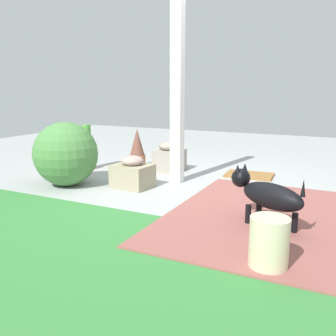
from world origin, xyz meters
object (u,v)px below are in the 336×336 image
(stone_planter_mid, at_px, (132,173))
(dog, at_px, (267,194))
(terracotta_pot_spiky, at_px, (137,149))
(ceramic_urn, at_px, (269,243))
(porch_pillar, at_px, (177,93))
(round_shrub, at_px, (66,154))
(terracotta_pot_tall, at_px, (88,153))
(doormat, at_px, (249,175))
(stone_planter_nearest, at_px, (170,157))

(stone_planter_mid, distance_m, dog, 1.88)
(terracotta_pot_spiky, height_order, ceramic_urn, terracotta_pot_spiky)
(porch_pillar, distance_m, stone_planter_mid, 1.15)
(round_shrub, relative_size, terracotta_pot_tall, 1.20)
(terracotta_pot_spiky, relative_size, dog, 0.81)
(porch_pillar, relative_size, stone_planter_mid, 4.65)
(stone_planter_mid, relative_size, dog, 0.67)
(terracotta_pot_tall, height_order, doormat, terracotta_pot_tall)
(porch_pillar, distance_m, stone_planter_nearest, 1.14)
(round_shrub, relative_size, doormat, 1.25)
(terracotta_pot_spiky, relative_size, doormat, 0.93)
(porch_pillar, height_order, stone_planter_mid, porch_pillar)
(porch_pillar, bearing_deg, doormat, -136.48)
(porch_pillar, distance_m, terracotta_pot_spiky, 1.42)
(stone_planter_nearest, bearing_deg, porch_pillar, 124.48)
(porch_pillar, bearing_deg, dog, 140.70)
(stone_planter_mid, relative_size, terracotta_pot_tall, 0.73)
(porch_pillar, bearing_deg, stone_planter_mid, 52.23)
(round_shrub, bearing_deg, ceramic_urn, 157.71)
(round_shrub, bearing_deg, stone_planter_mid, -160.44)
(porch_pillar, relative_size, terracotta_pot_spiky, 3.86)
(stone_planter_nearest, relative_size, stone_planter_mid, 0.91)
(terracotta_pot_spiky, bearing_deg, dog, 143.48)
(stone_planter_mid, xyz_separation_m, terracotta_pot_spiky, (0.59, -1.09, 0.11))
(stone_planter_nearest, relative_size, doormat, 0.70)
(stone_planter_mid, bearing_deg, porch_pillar, -127.77)
(round_shrub, relative_size, dog, 1.10)
(terracotta_pot_spiky, bearing_deg, round_shrub, 81.43)
(stone_planter_nearest, distance_m, round_shrub, 1.55)
(doormat, bearing_deg, stone_planter_mid, 46.71)
(stone_planter_mid, height_order, doormat, stone_planter_mid)
(terracotta_pot_spiky, bearing_deg, doormat, -175.81)
(stone_planter_nearest, distance_m, stone_planter_mid, 1.03)
(stone_planter_mid, xyz_separation_m, terracotta_pot_tall, (1.18, -0.63, 0.07))
(stone_planter_nearest, bearing_deg, round_shrub, 58.78)
(stone_planter_nearest, height_order, terracotta_pot_tall, terracotta_pot_tall)
(stone_planter_nearest, bearing_deg, stone_planter_mid, 89.80)
(terracotta_pot_tall, bearing_deg, ceramic_urn, 146.97)
(terracotta_pot_tall, distance_m, doormat, 2.41)
(terracotta_pot_tall, height_order, ceramic_urn, terracotta_pot_tall)
(ceramic_urn, bearing_deg, doormat, -73.28)
(terracotta_pot_tall, bearing_deg, doormat, -165.71)
(round_shrub, xyz_separation_m, ceramic_urn, (-2.73, 1.12, -0.22))
(ceramic_urn, bearing_deg, porch_pillar, -50.45)
(stone_planter_nearest, height_order, dog, dog)
(porch_pillar, bearing_deg, stone_planter_nearest, -55.52)
(round_shrub, distance_m, doormat, 2.48)
(doormat, bearing_deg, round_shrub, 37.72)
(stone_planter_mid, distance_m, ceramic_urn, 2.39)
(terracotta_pot_spiky, relative_size, terracotta_pot_tall, 0.89)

